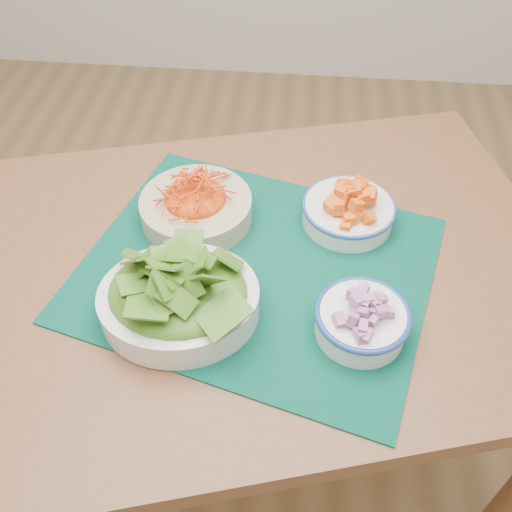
{
  "coord_description": "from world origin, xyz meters",
  "views": [
    {
      "loc": [
        0.27,
        -0.74,
        1.53
      ],
      "look_at": [
        0.2,
        -0.04,
        0.78
      ],
      "focal_mm": 40.0,
      "sensor_mm": 36.0,
      "label": 1
    }
  ],
  "objects_px": {
    "table": "(240,297)",
    "carrot_bowl": "(196,202)",
    "placemat": "(256,268)",
    "onion_bowl": "(362,317)",
    "squash_bowl": "(349,206)",
    "lettuce_bowl": "(178,292)"
  },
  "relations": [
    {
      "from": "table",
      "to": "carrot_bowl",
      "type": "distance_m",
      "value": 0.21
    },
    {
      "from": "placemat",
      "to": "onion_bowl",
      "type": "height_order",
      "value": "onion_bowl"
    },
    {
      "from": "onion_bowl",
      "to": "squash_bowl",
      "type": "bearing_deg",
      "value": 93.9
    },
    {
      "from": "carrot_bowl",
      "to": "lettuce_bowl",
      "type": "distance_m",
      "value": 0.24
    },
    {
      "from": "carrot_bowl",
      "to": "squash_bowl",
      "type": "relative_size",
      "value": 1.17
    },
    {
      "from": "table",
      "to": "carrot_bowl",
      "type": "xyz_separation_m",
      "value": [
        -0.1,
        0.11,
        0.14
      ]
    },
    {
      "from": "placemat",
      "to": "table",
      "type": "bearing_deg",
      "value": 179.19
    },
    {
      "from": "carrot_bowl",
      "to": "squash_bowl",
      "type": "bearing_deg",
      "value": 3.81
    },
    {
      "from": "carrot_bowl",
      "to": "onion_bowl",
      "type": "xyz_separation_m",
      "value": [
        0.31,
        -0.24,
        -0.0
      ]
    },
    {
      "from": "placemat",
      "to": "carrot_bowl",
      "type": "bearing_deg",
      "value": 152.44
    },
    {
      "from": "carrot_bowl",
      "to": "onion_bowl",
      "type": "relative_size",
      "value": 1.38
    },
    {
      "from": "table",
      "to": "lettuce_bowl",
      "type": "xyz_separation_m",
      "value": [
        -0.08,
        -0.13,
        0.16
      ]
    },
    {
      "from": "placemat",
      "to": "squash_bowl",
      "type": "relative_size",
      "value": 2.7
    },
    {
      "from": "squash_bowl",
      "to": "table",
      "type": "bearing_deg",
      "value": -146.72
    },
    {
      "from": "squash_bowl",
      "to": "onion_bowl",
      "type": "distance_m",
      "value": 0.26
    },
    {
      "from": "lettuce_bowl",
      "to": "onion_bowl",
      "type": "distance_m",
      "value": 0.3
    },
    {
      "from": "placemat",
      "to": "lettuce_bowl",
      "type": "xyz_separation_m",
      "value": [
        -0.12,
        -0.12,
        0.06
      ]
    },
    {
      "from": "carrot_bowl",
      "to": "squash_bowl",
      "type": "distance_m",
      "value": 0.3
    },
    {
      "from": "placemat",
      "to": "carrot_bowl",
      "type": "xyz_separation_m",
      "value": [
        -0.13,
        0.12,
        0.04
      ]
    },
    {
      "from": "table",
      "to": "lettuce_bowl",
      "type": "bearing_deg",
      "value": -139.68
    },
    {
      "from": "lettuce_bowl",
      "to": "onion_bowl",
      "type": "height_order",
      "value": "lettuce_bowl"
    },
    {
      "from": "table",
      "to": "lettuce_bowl",
      "type": "distance_m",
      "value": 0.22
    }
  ]
}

